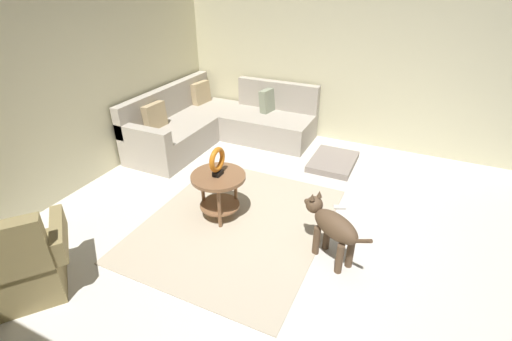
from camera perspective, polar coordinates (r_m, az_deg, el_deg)
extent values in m
cube|color=silver|center=(3.81, 5.45, -12.83)|extent=(6.00, 6.00, 0.10)
cube|color=beige|center=(4.81, -29.38, 11.79)|extent=(6.00, 0.12, 2.70)
cube|color=beige|center=(5.82, 16.66, 16.74)|extent=(0.12, 6.00, 2.70)
cube|color=#BCAD93|center=(4.10, -3.07, -8.24)|extent=(2.30, 1.90, 0.01)
cube|color=#B2A899|center=(5.97, -10.62, 6.20)|extent=(2.20, 0.85, 0.42)
cube|color=#B2A899|center=(6.02, -13.83, 10.55)|extent=(2.20, 0.14, 0.46)
cube|color=#B2A899|center=(5.99, 2.04, 6.81)|extent=(0.85, 1.40, 0.42)
cube|color=#B2A899|center=(6.15, 3.45, 11.74)|extent=(0.14, 1.40, 0.46)
cube|color=#B2A899|center=(5.12, -17.39, 5.28)|extent=(0.16, 0.85, 0.22)
cube|color=tan|center=(6.53, -8.66, 11.94)|extent=(0.39, 0.19, 0.39)
cube|color=tan|center=(5.59, -15.64, 8.20)|extent=(0.39, 0.17, 0.39)
cube|color=gray|center=(6.08, 2.00, 10.94)|extent=(0.40, 0.22, 0.39)
cube|color=olive|center=(3.81, -32.76, -13.45)|extent=(0.84, 0.84, 0.40)
cube|color=olive|center=(3.36, -35.04, -10.51)|extent=(0.55, 0.49, 0.48)
cube|color=olive|center=(3.57, -28.63, -8.73)|extent=(0.46, 0.53, 0.22)
cylinder|color=brown|center=(3.95, -5.98, -0.97)|extent=(0.60, 0.60, 0.04)
cylinder|color=brown|center=(4.15, -5.72, -5.39)|extent=(0.45, 0.45, 0.02)
cylinder|color=brown|center=(4.19, -8.34, -3.52)|extent=(0.04, 0.04, 0.50)
cylinder|color=brown|center=(3.91, -5.79, -5.97)|extent=(0.04, 0.04, 0.50)
cylinder|color=brown|center=(4.18, -3.22, -3.31)|extent=(0.04, 0.04, 0.50)
cube|color=black|center=(3.93, -6.01, -0.40)|extent=(0.12, 0.08, 0.05)
torus|color=orange|center=(3.85, -6.13, 1.71)|extent=(0.28, 0.06, 0.28)
cube|color=gray|center=(5.37, 12.03, 1.39)|extent=(0.80, 0.60, 0.09)
cylinder|color=brown|center=(3.67, 9.49, -10.79)|extent=(0.07, 0.07, 0.32)
cylinder|color=brown|center=(3.75, 11.08, -9.96)|extent=(0.07, 0.07, 0.32)
cylinder|color=brown|center=(3.52, 13.01, -13.38)|extent=(0.07, 0.07, 0.32)
cylinder|color=brown|center=(3.60, 14.59, -12.44)|extent=(0.07, 0.07, 0.32)
ellipsoid|color=brown|center=(3.48, 12.42, -8.57)|extent=(0.46, 0.56, 0.24)
sphere|color=brown|center=(3.60, 9.17, -5.32)|extent=(0.17, 0.17, 0.17)
ellipsoid|color=brown|center=(3.66, 8.34, -5.03)|extent=(0.12, 0.14, 0.07)
cone|color=brown|center=(3.51, 8.88, -4.09)|extent=(0.06, 0.06, 0.07)
cone|color=brown|center=(3.56, 9.96, -3.63)|extent=(0.06, 0.06, 0.07)
cylinder|color=brown|center=(3.31, 16.35, -10.62)|extent=(0.13, 0.19, 0.16)
cylinder|color=silver|center=(4.42, 13.04, -5.60)|extent=(0.11, 0.16, 0.05)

